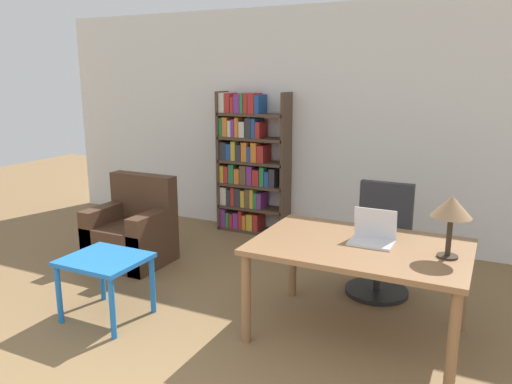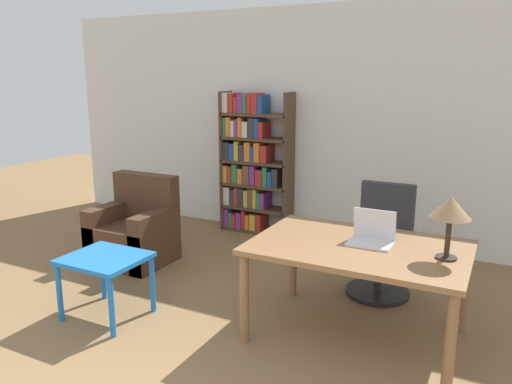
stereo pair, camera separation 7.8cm
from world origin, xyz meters
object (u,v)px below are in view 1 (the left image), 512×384
(desk, at_px, (360,255))
(bookshelf, at_px, (248,165))
(armchair, at_px, (132,234))
(table_lamp, at_px, (452,209))
(side_table_blue, at_px, (105,267))
(laptop, at_px, (373,235))
(office_chair, at_px, (381,245))

(desk, distance_m, bookshelf, 2.76)
(desk, distance_m, armchair, 2.59)
(desk, height_order, armchair, armchair)
(table_lamp, xyz_separation_m, side_table_blue, (-2.48, -0.60, -0.63))
(laptop, bearing_deg, desk, -132.41)
(laptop, height_order, office_chair, office_chair)
(side_table_blue, relative_size, armchair, 0.68)
(table_lamp, relative_size, office_chair, 0.43)
(desk, relative_size, bookshelf, 0.88)
(desk, xyz_separation_m, side_table_blue, (-1.89, -0.61, -0.20))
(laptop, height_order, table_lamp, table_lamp)
(side_table_blue, bearing_deg, armchair, 120.31)
(table_lamp, height_order, armchair, table_lamp)
(laptop, bearing_deg, armchair, 171.29)
(desk, xyz_separation_m, bookshelf, (-1.92, 1.97, 0.20))
(table_lamp, height_order, office_chair, table_lamp)
(office_chair, distance_m, bookshelf, 2.22)
(laptop, relative_size, armchair, 0.35)
(laptop, height_order, side_table_blue, laptop)
(table_lamp, bearing_deg, side_table_blue, -166.36)
(desk, bearing_deg, office_chair, 92.02)
(desk, relative_size, armchair, 1.69)
(office_chair, height_order, armchair, office_chair)
(side_table_blue, distance_m, bookshelf, 2.61)
(desk, xyz_separation_m, office_chair, (-0.03, 0.88, -0.20))
(side_table_blue, bearing_deg, office_chair, 38.81)
(office_chair, height_order, side_table_blue, office_chair)
(table_lamp, distance_m, armchair, 3.24)
(desk, height_order, laptop, laptop)
(laptop, bearing_deg, office_chair, 97.14)
(table_lamp, relative_size, bookshelf, 0.25)
(armchair, bearing_deg, desk, -10.64)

